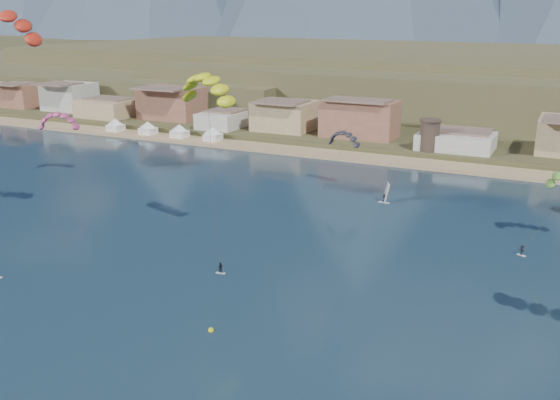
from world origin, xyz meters
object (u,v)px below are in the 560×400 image
(watchtower, at_px, (430,135))
(kitesurfer_yellow, at_px, (207,84))
(buoy, at_px, (211,330))
(windsurfer, at_px, (385,196))

(watchtower, height_order, kitesurfer_yellow, kitesurfer_yellow)
(buoy, bearing_deg, kitesurfer_yellow, 121.31)
(watchtower, relative_size, windsurfer, 2.05)
(kitesurfer_yellow, relative_size, windsurfer, 7.25)
(kitesurfer_yellow, bearing_deg, buoy, -58.69)
(watchtower, height_order, windsurfer, watchtower)
(watchtower, height_order, buoy, watchtower)
(windsurfer, relative_size, buoy, 5.83)
(buoy, bearing_deg, watchtower, 88.56)
(watchtower, distance_m, kitesurfer_yellow, 85.41)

